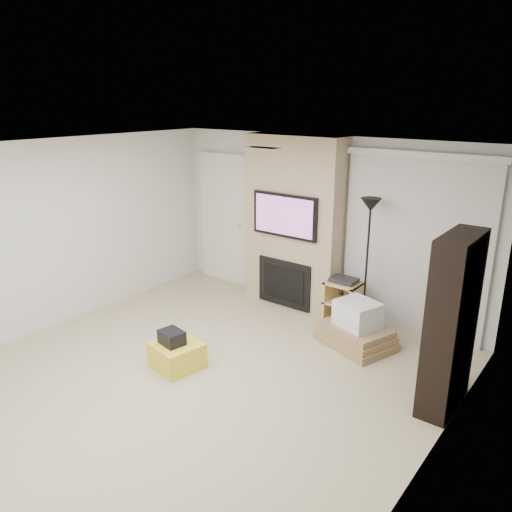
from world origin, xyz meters
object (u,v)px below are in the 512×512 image
Objects in this scene: av_stand at (343,299)px; box_stack at (357,329)px; ottoman at (177,355)px; bookshelf at (451,324)px; floor_lamp at (369,228)px.

av_stand is 0.68m from box_stack.
bookshelf is at bearing 22.95° from ottoman.
bookshelf is at bearing -37.94° from floor_lamp.
bookshelf is (1.43, -1.11, -0.51)m from floor_lamp.
floor_lamp is 1.11m from av_stand.
av_stand is 2.13m from bookshelf.
floor_lamp is at bearing 2.74° from av_stand.
av_stand is at bearing 147.61° from bookshelf.
floor_lamp is 2.71× the size of av_stand.
floor_lamp is 0.99× the size of bookshelf.
av_stand reaches higher than ottoman.
box_stack is (0.15, -0.50, -1.18)m from floor_lamp.
box_stack is at bearing 51.39° from ottoman.
av_stand is (0.94, 2.23, 0.20)m from ottoman.
bookshelf reaches higher than box_stack.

